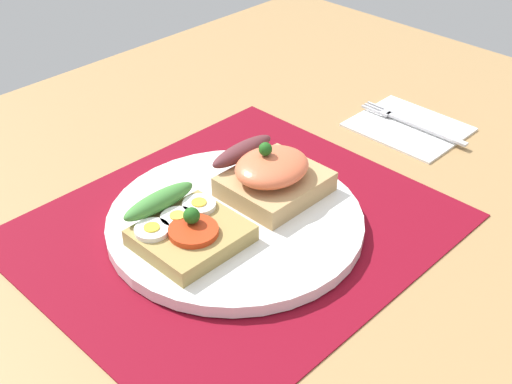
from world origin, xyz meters
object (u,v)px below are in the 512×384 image
(sandwich_salmon, at_px, (269,173))
(napkin, at_px, (408,126))
(plate, at_px, (235,221))
(fork, at_px, (410,122))
(sandwich_egg_tomato, at_px, (186,228))

(sandwich_salmon, relative_size, napkin, 0.77)
(plate, xyz_separation_m, fork, (0.30, -0.01, -0.00))
(fork, bearing_deg, plate, 178.57)
(sandwich_salmon, xyz_separation_m, napkin, (0.24, -0.01, -0.04))
(sandwich_egg_tomato, bearing_deg, fork, -2.31)
(sandwich_salmon, bearing_deg, sandwich_egg_tomato, 179.75)
(napkin, bearing_deg, plate, 178.49)
(napkin, bearing_deg, fork, 9.46)
(sandwich_egg_tomato, distance_m, sandwich_salmon, 0.12)
(fork, bearing_deg, napkin, -170.54)
(sandwich_salmon, bearing_deg, plate, -173.36)
(sandwich_egg_tomato, height_order, napkin, sandwich_egg_tomato)
(sandwich_egg_tomato, bearing_deg, plate, -6.88)
(napkin, bearing_deg, sandwich_egg_tomato, 177.61)
(sandwich_egg_tomato, xyz_separation_m, sandwich_salmon, (0.11, -0.00, 0.01))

